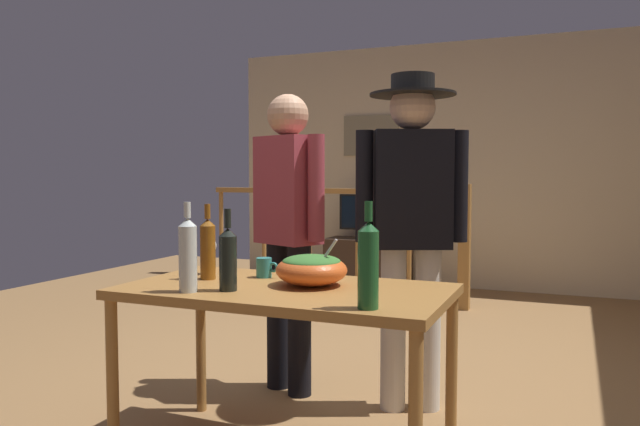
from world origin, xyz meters
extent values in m
plane|color=olive|center=(0.00, 0.00, 0.00)|extent=(8.76, 8.76, 0.00)
cube|color=beige|center=(0.00, 3.37, 1.31)|extent=(5.06, 0.10, 2.62)
cube|color=gray|center=(-0.97, 3.31, 1.65)|extent=(0.63, 0.03, 0.45)
cylinder|color=#9E6B33|center=(-2.28, 2.26, 0.52)|extent=(0.04, 0.04, 1.03)
cylinder|color=#9E6B33|center=(-1.78, 2.26, 0.52)|extent=(0.04, 0.04, 1.03)
cylinder|color=#9E6B33|center=(-1.27, 2.26, 0.52)|extent=(0.04, 0.04, 1.03)
cylinder|color=#9E6B33|center=(-0.76, 2.26, 0.52)|extent=(0.04, 0.04, 1.03)
cylinder|color=#9E6B33|center=(-0.26, 2.26, 0.52)|extent=(0.04, 0.04, 1.03)
cylinder|color=#9E6B33|center=(0.25, 2.26, 0.52)|extent=(0.04, 0.04, 1.03)
cube|color=#9E6B33|center=(-1.02, 2.26, 1.06)|extent=(2.61, 0.07, 0.05)
cube|color=#9E6B33|center=(0.25, 2.26, 0.57)|extent=(0.10, 0.10, 1.13)
cube|color=#38281E|center=(-0.90, 3.02, 0.26)|extent=(0.90, 0.40, 0.52)
cube|color=black|center=(-0.90, 3.02, 0.53)|extent=(0.20, 0.12, 0.02)
cylinder|color=black|center=(-0.90, 3.02, 0.58)|extent=(0.03, 0.03, 0.08)
cube|color=black|center=(-0.90, 2.99, 0.81)|extent=(0.62, 0.06, 0.38)
cube|color=black|center=(-0.90, 2.96, 0.81)|extent=(0.57, 0.01, 0.34)
cube|color=#9E6B33|center=(0.04, -1.00, 0.73)|extent=(1.36, 0.73, 0.04)
cylinder|color=#9E6B33|center=(-0.60, -1.32, 0.35)|extent=(0.05, 0.05, 0.71)
cylinder|color=#9E6B33|center=(-0.60, -0.67, 0.35)|extent=(0.05, 0.05, 0.71)
cylinder|color=#9E6B33|center=(0.68, -0.67, 0.35)|extent=(0.05, 0.05, 0.71)
ellipsoid|color=#DB5B23|center=(0.13, -0.93, 0.81)|extent=(0.30, 0.30, 0.13)
ellipsoid|color=#38702D|center=(0.13, -0.93, 0.85)|extent=(0.25, 0.25, 0.06)
cylinder|color=silver|center=(0.19, -0.93, 0.87)|extent=(0.11, 0.01, 0.16)
cylinder|color=silver|center=(-0.44, -0.84, 0.75)|extent=(0.07, 0.07, 0.01)
cylinder|color=silver|center=(-0.44, -0.84, 0.80)|extent=(0.01, 0.01, 0.09)
ellipsoid|color=silver|center=(-0.44, -0.84, 0.88)|extent=(0.08, 0.08, 0.09)
cylinder|color=#1E5628|center=(0.49, -1.27, 0.88)|extent=(0.07, 0.07, 0.27)
cone|color=#1E5628|center=(0.49, -1.27, 1.04)|extent=(0.07, 0.07, 0.03)
cylinder|color=#1E5628|center=(0.49, -1.27, 1.09)|extent=(0.03, 0.03, 0.07)
cylinder|color=silver|center=(-0.27, -1.25, 0.88)|extent=(0.07, 0.07, 0.27)
cone|color=silver|center=(-0.27, -1.25, 1.03)|extent=(0.07, 0.07, 0.03)
cylinder|color=silver|center=(-0.27, -1.25, 1.08)|extent=(0.03, 0.03, 0.06)
cylinder|color=black|center=(-0.14, -1.17, 0.86)|extent=(0.07, 0.07, 0.22)
cone|color=black|center=(-0.14, -1.17, 0.98)|extent=(0.07, 0.07, 0.03)
cylinder|color=black|center=(-0.14, -1.17, 1.04)|extent=(0.03, 0.03, 0.08)
cylinder|color=brown|center=(-0.36, -0.96, 0.87)|extent=(0.07, 0.07, 0.24)
cone|color=brown|center=(-0.36, -0.96, 1.00)|extent=(0.07, 0.07, 0.03)
cylinder|color=brown|center=(-0.36, -0.96, 1.05)|extent=(0.03, 0.03, 0.07)
cylinder|color=teal|center=(-0.15, -0.82, 0.79)|extent=(0.07, 0.07, 0.09)
torus|color=teal|center=(-0.11, -0.82, 0.79)|extent=(0.05, 0.01, 0.05)
cylinder|color=black|center=(-0.23, -0.27, 0.42)|extent=(0.13, 0.13, 0.83)
cylinder|color=black|center=(-0.39, -0.20, 0.42)|extent=(0.13, 0.13, 0.83)
cube|color=#9E3842|center=(-0.31, -0.24, 1.13)|extent=(0.40, 0.34, 0.59)
cylinder|color=#9E3842|center=(-0.11, -0.32, 1.15)|extent=(0.09, 0.09, 0.56)
cylinder|color=#9E3842|center=(-0.51, -0.15, 1.15)|extent=(0.09, 0.09, 0.56)
sphere|color=tan|center=(-0.31, -0.24, 1.54)|extent=(0.23, 0.23, 0.23)
cylinder|color=beige|center=(0.47, -0.20, 0.42)|extent=(0.13, 0.13, 0.84)
cylinder|color=beige|center=(0.30, -0.27, 0.42)|extent=(0.13, 0.13, 0.84)
cube|color=black|center=(0.39, -0.24, 1.14)|extent=(0.44, 0.35, 0.60)
cylinder|color=black|center=(0.61, -0.14, 1.16)|extent=(0.09, 0.09, 0.57)
cylinder|color=black|center=(0.16, -0.33, 1.16)|extent=(0.09, 0.09, 0.57)
sphere|color=beige|center=(0.39, -0.24, 1.56)|extent=(0.23, 0.23, 0.23)
cylinder|color=black|center=(0.39, -0.24, 1.62)|extent=(0.43, 0.43, 0.01)
cylinder|color=black|center=(0.39, -0.24, 1.67)|extent=(0.22, 0.22, 0.10)
camera|label=1|loc=(1.16, -3.31, 1.22)|focal=34.60mm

